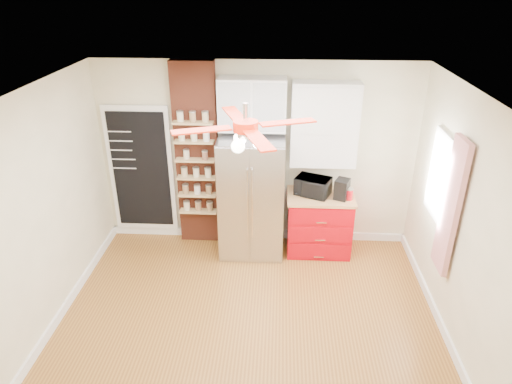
# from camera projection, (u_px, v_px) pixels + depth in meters

# --- Properties ---
(floor) EXTENTS (4.50, 4.50, 0.00)m
(floor) POSITION_uv_depth(u_px,v_px,m) (248.00, 326.00, 5.33)
(floor) COLOR olive
(floor) RESTS_ON ground
(ceiling) EXTENTS (4.50, 4.50, 0.00)m
(ceiling) POSITION_uv_depth(u_px,v_px,m) (245.00, 98.00, 4.15)
(ceiling) COLOR white
(ceiling) RESTS_ON wall_back
(wall_back) EXTENTS (4.50, 0.02, 2.70)m
(wall_back) POSITION_uv_depth(u_px,v_px,m) (257.00, 156.00, 6.54)
(wall_back) COLOR beige
(wall_back) RESTS_ON floor
(wall_front) EXTENTS (4.50, 0.02, 2.70)m
(wall_front) POSITION_uv_depth(u_px,v_px,m) (224.00, 382.00, 2.95)
(wall_front) COLOR beige
(wall_front) RESTS_ON floor
(wall_left) EXTENTS (0.02, 4.00, 2.70)m
(wall_left) POSITION_uv_depth(u_px,v_px,m) (36.00, 220.00, 4.85)
(wall_left) COLOR beige
(wall_left) RESTS_ON floor
(wall_right) EXTENTS (0.02, 4.00, 2.70)m
(wall_right) POSITION_uv_depth(u_px,v_px,m) (467.00, 232.00, 4.63)
(wall_right) COLOR beige
(wall_right) RESTS_ON floor
(chalkboard) EXTENTS (0.95, 0.05, 1.95)m
(chalkboard) POSITION_uv_depth(u_px,v_px,m) (141.00, 170.00, 6.70)
(chalkboard) COLOR white
(chalkboard) RESTS_ON wall_back
(brick_pillar) EXTENTS (0.60, 0.16, 2.70)m
(brick_pillar) POSITION_uv_depth(u_px,v_px,m) (197.00, 157.00, 6.51)
(brick_pillar) COLOR brown
(brick_pillar) RESTS_ON floor
(fridge) EXTENTS (0.90, 0.70, 1.75)m
(fridge) POSITION_uv_depth(u_px,v_px,m) (252.00, 197.00, 6.42)
(fridge) COLOR #AAAAAF
(fridge) RESTS_ON floor
(upper_glass_cabinet) EXTENTS (0.90, 0.35, 0.70)m
(upper_glass_cabinet) POSITION_uv_depth(u_px,v_px,m) (252.00, 104.00, 6.03)
(upper_glass_cabinet) COLOR white
(upper_glass_cabinet) RESTS_ON wall_back
(red_cabinet) EXTENTS (0.94, 0.64, 0.90)m
(red_cabinet) POSITION_uv_depth(u_px,v_px,m) (319.00, 223.00, 6.60)
(red_cabinet) COLOR #B5040F
(red_cabinet) RESTS_ON floor
(upper_shelf_unit) EXTENTS (0.90, 0.30, 1.15)m
(upper_shelf_unit) POSITION_uv_depth(u_px,v_px,m) (324.00, 125.00, 6.13)
(upper_shelf_unit) COLOR white
(upper_shelf_unit) RESTS_ON wall_back
(window) EXTENTS (0.04, 0.75, 1.05)m
(window) POSITION_uv_depth(u_px,v_px,m) (441.00, 178.00, 5.35)
(window) COLOR white
(window) RESTS_ON wall_right
(curtain) EXTENTS (0.06, 0.40, 1.55)m
(curtain) POSITION_uv_depth(u_px,v_px,m) (451.00, 207.00, 4.91)
(curtain) COLOR #B41822
(curtain) RESTS_ON wall_right
(ceiling_fan) EXTENTS (1.40, 1.40, 0.44)m
(ceiling_fan) POSITION_uv_depth(u_px,v_px,m) (246.00, 127.00, 4.27)
(ceiling_fan) COLOR silver
(ceiling_fan) RESTS_ON ceiling
(toaster_oven) EXTENTS (0.55, 0.48, 0.26)m
(toaster_oven) POSITION_uv_depth(u_px,v_px,m) (313.00, 186.00, 6.37)
(toaster_oven) COLOR black
(toaster_oven) RESTS_ON red_cabinet
(coffee_maker) EXTENTS (0.24, 0.26, 0.28)m
(coffee_maker) POSITION_uv_depth(u_px,v_px,m) (342.00, 189.00, 6.26)
(coffee_maker) COLOR black
(coffee_maker) RESTS_ON red_cabinet
(canister_left) EXTENTS (0.13, 0.13, 0.15)m
(canister_left) POSITION_uv_depth(u_px,v_px,m) (349.00, 194.00, 6.26)
(canister_left) COLOR #B70A13
(canister_left) RESTS_ON red_cabinet
(canister_right) EXTENTS (0.14, 0.14, 0.14)m
(canister_right) POSITION_uv_depth(u_px,v_px,m) (346.00, 191.00, 6.38)
(canister_right) COLOR #B22F09
(canister_right) RESTS_ON red_cabinet
(pantry_jar_oats) EXTENTS (0.11, 0.11, 0.12)m
(pantry_jar_oats) POSITION_uv_depth(u_px,v_px,m) (186.00, 154.00, 6.37)
(pantry_jar_oats) COLOR beige
(pantry_jar_oats) RESTS_ON brick_pillar
(pantry_jar_beans) EXTENTS (0.10, 0.10, 0.12)m
(pantry_jar_beans) POSITION_uv_depth(u_px,v_px,m) (205.00, 156.00, 6.32)
(pantry_jar_beans) COLOR brown
(pantry_jar_beans) RESTS_ON brick_pillar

